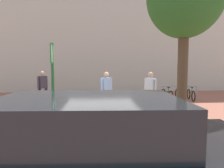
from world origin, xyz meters
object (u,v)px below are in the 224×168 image
Objects in this scene: bollard_steel at (145,96)px; person_suited_navy at (43,86)px; parking_sign_post at (53,77)px; person_shirt_white at (150,90)px; car_black_suv at (99,154)px; bike_at_sign at (55,124)px; bike_rack_cluster at (179,94)px; person_shirt_blue at (106,89)px.

person_suited_navy reaches higher than bollard_steel.
person_shirt_white is (3.39, 2.63, -0.69)m from parking_sign_post.
person_shirt_white is 0.39× the size of car_black_suv.
bike_at_sign is at bearing -143.47° from person_shirt_white.
bollard_steel is (3.62, 4.29, 0.10)m from bike_at_sign.
parking_sign_post is 8.23m from bike_rack_cluster.
parking_sign_post is 1.33m from bike_at_sign.
bollard_steel is at bearing 49.79° from bike_at_sign.
car_black_suv is (-2.40, -7.12, 0.31)m from bollard_steel.
car_black_suv reaches higher than bike_rack_cluster.
bike_rack_cluster is 2.34× the size of bollard_steel.
person_shirt_white is at bearing -130.34° from bike_rack_cluster.
person_shirt_white reaches higher than car_black_suv.
person_suited_navy reaches higher than car_black_suv.
bike_rack_cluster is 0.48× the size of car_black_suv.
bike_at_sign is 3.11m from car_black_suv.
person_suited_navy reaches higher than bike_rack_cluster.
bike_at_sign is 0.96× the size of person_shirt_white.
person_suited_navy is (-7.50, -0.80, 0.63)m from bike_rack_cluster.
parking_sign_post is 3.12m from car_black_suv.
person_suited_navy is 5.44m from person_shirt_white.
person_suited_navy is (-1.60, 4.67, 0.63)m from bike_at_sign.
bike_rack_cluster is 2.57m from bollard_steel.
parking_sign_post is at bearing -71.46° from person_suited_navy.
parking_sign_post reaches higher than bike_rack_cluster.
bike_at_sign is at bearing 113.34° from car_black_suv.
person_suited_navy is 1.00× the size of person_shirt_blue.
person_shirt_blue is at bearing -149.42° from bike_rack_cluster.
bike_rack_cluster is 9.54m from car_black_suv.
person_suited_navy is at bearing 156.67° from person_shirt_white.
parking_sign_post reaches higher than person_suited_navy.
person_shirt_white is at bearing -97.32° from bollard_steel.
parking_sign_post is at bearing -129.45° from bollard_steel.
car_black_suv is at bearing -93.54° from person_shirt_blue.
person_suited_navy and person_shirt_blue have the same top height.
bike_at_sign is 0.38× the size of car_black_suv.
car_black_suv is at bearing -119.43° from bike_rack_cluster.
bike_rack_cluster is at bearing 60.57° from car_black_suv.
person_shirt_blue is at bearing 167.72° from person_shirt_white.
car_black_suv is (-2.17, -5.35, -0.23)m from person_shirt_white.
parking_sign_post reaches higher than bollard_steel.
person_shirt_blue is 1.00× the size of person_shirt_white.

